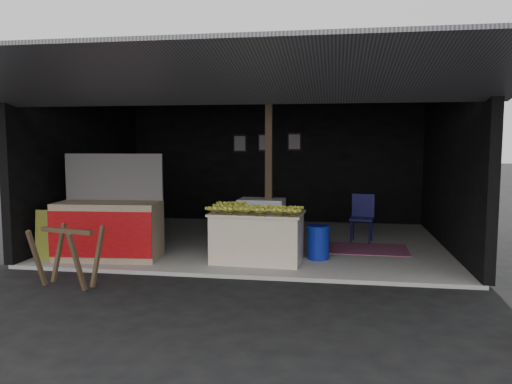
% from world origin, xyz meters
% --- Properties ---
extents(ground, '(80.00, 80.00, 0.00)m').
position_xyz_m(ground, '(0.00, 0.00, 0.00)').
color(ground, black).
rests_on(ground, ground).
extents(concrete_slab, '(7.00, 5.00, 0.06)m').
position_xyz_m(concrete_slab, '(0.00, 2.50, 0.03)').
color(concrete_slab, gray).
rests_on(concrete_slab, ground).
extents(shophouse, '(7.40, 7.29, 3.02)m').
position_xyz_m(shophouse, '(0.00, 2.82, 2.10)').
color(shophouse, black).
rests_on(shophouse, ground).
extents(banana_table, '(1.48, 0.95, 0.79)m').
position_xyz_m(banana_table, '(0.26, 0.86, 0.46)').
color(banana_table, silver).
rests_on(banana_table, concrete_slab).
extents(banana_pile, '(1.36, 0.86, 0.16)m').
position_xyz_m(banana_pile, '(0.26, 0.86, 0.93)').
color(banana_pile, gold).
rests_on(banana_pile, banana_table).
extents(white_crate, '(0.82, 0.58, 0.88)m').
position_xyz_m(white_crate, '(0.17, 1.87, 0.50)').
color(white_crate, white).
rests_on(white_crate, concrete_slab).
extents(neighbor_stall, '(1.70, 0.87, 1.70)m').
position_xyz_m(neighbor_stall, '(-2.15, 0.66, 0.57)').
color(neighbor_stall, '#998466').
rests_on(neighbor_stall, concrete_slab).
extents(green_signboard, '(0.55, 0.11, 0.82)m').
position_xyz_m(green_signboard, '(-2.96, 0.33, 0.47)').
color(green_signboard, black).
rests_on(green_signboard, concrete_slab).
extents(sawhorse, '(0.85, 0.84, 0.81)m').
position_xyz_m(sawhorse, '(-2.06, -0.77, 0.51)').
color(sawhorse, '#483724').
rests_on(sawhorse, ground).
extents(water_barrel, '(0.35, 0.35, 0.52)m').
position_xyz_m(water_barrel, '(1.21, 1.19, 0.32)').
color(water_barrel, '#0D1D96').
rests_on(water_barrel, concrete_slab).
extents(plastic_chair, '(0.49, 0.49, 0.90)m').
position_xyz_m(plastic_chair, '(1.98, 2.77, 0.59)').
color(plastic_chair, '#0C0B3D').
rests_on(plastic_chair, concrete_slab).
extents(magenta_rug, '(1.52, 1.03, 0.01)m').
position_xyz_m(magenta_rug, '(2.00, 2.05, 0.07)').
color(magenta_rug, '#7C1B5F').
rests_on(magenta_rug, concrete_slab).
extents(picture_frames, '(1.62, 0.04, 0.46)m').
position_xyz_m(picture_frames, '(-0.17, 4.89, 1.93)').
color(picture_frames, black).
rests_on(picture_frames, shophouse).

